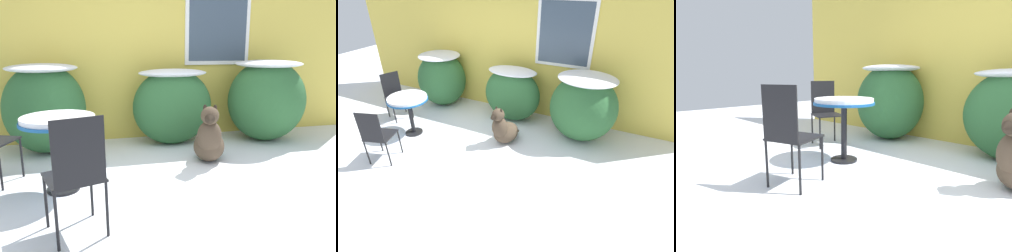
# 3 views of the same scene
# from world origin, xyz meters

# --- Properties ---
(ground_plane) EXTENTS (16.00, 16.00, 0.00)m
(ground_plane) POSITION_xyz_m (0.00, 0.00, 0.00)
(ground_plane) COLOR white
(house_wall) EXTENTS (8.00, 0.10, 2.82)m
(house_wall) POSITION_xyz_m (0.05, 2.20, 1.43)
(house_wall) COLOR #DBC14C
(house_wall) RESTS_ON ground_plane
(shrub_left) EXTENTS (1.11, 1.08, 1.24)m
(shrub_left) POSITION_xyz_m (-1.48, 1.72, 0.65)
(shrub_left) COLOR #2D6033
(shrub_left) RESTS_ON ground_plane
(patio_table) EXTENTS (0.75, 0.75, 0.78)m
(patio_table) POSITION_xyz_m (-1.19, 0.31, 0.67)
(patio_table) COLOR black
(patio_table) RESTS_ON ground_plane
(patio_chair_near_table) EXTENTS (0.54, 0.54, 0.97)m
(patio_chair_near_table) POSITION_xyz_m (-1.98, 0.73, 0.54)
(patio_chair_near_table) COLOR black
(patio_chair_near_table) RESTS_ON ground_plane
(patio_chair_far_side) EXTENTS (0.52, 0.52, 0.97)m
(patio_chair_far_side) POSITION_xyz_m (-1.00, -0.61, 0.54)
(patio_chair_far_side) COLOR black
(patio_chair_far_side) RESTS_ON ground_plane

